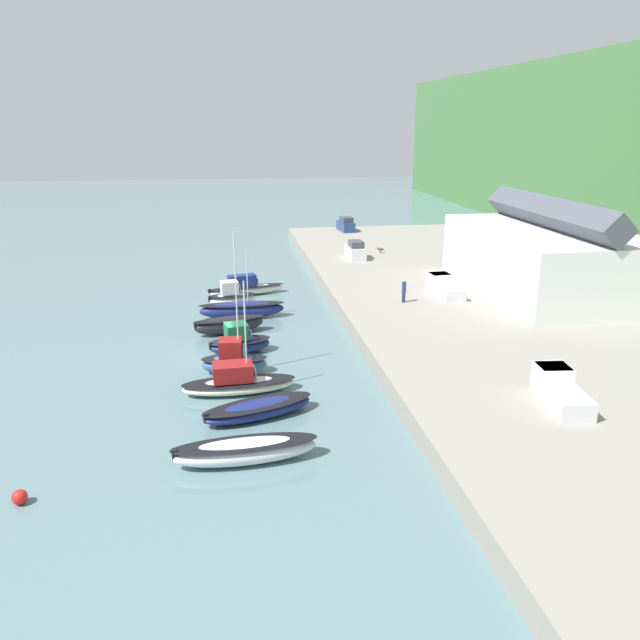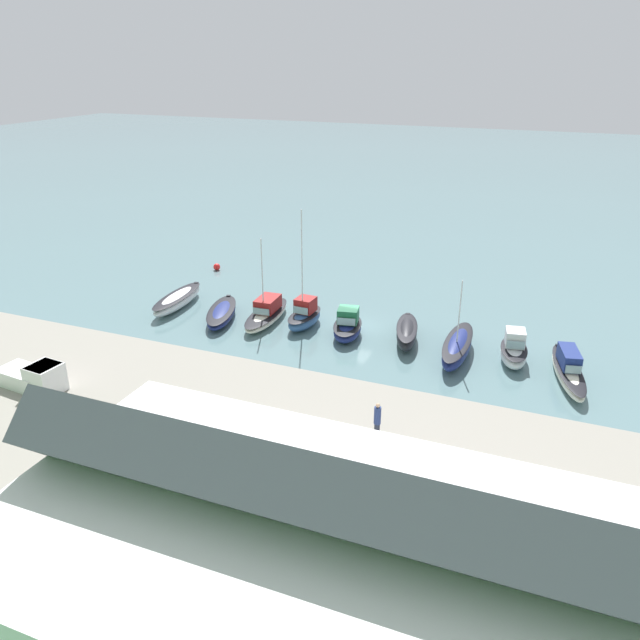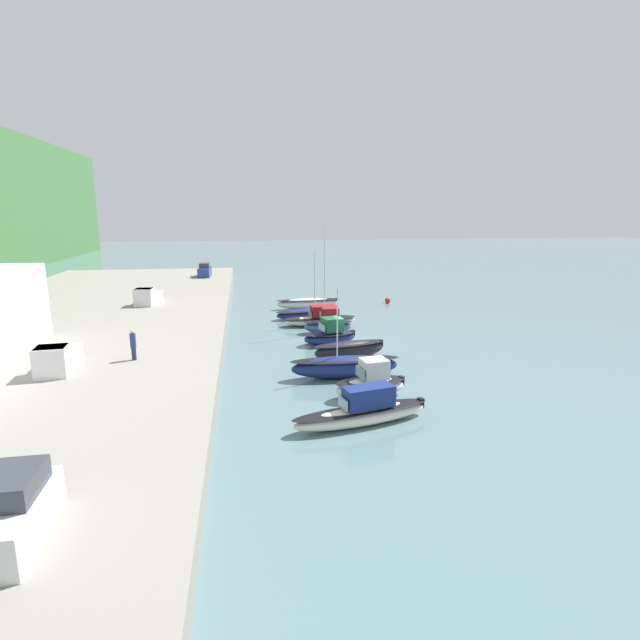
{
  "view_description": "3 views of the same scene",
  "coord_description": "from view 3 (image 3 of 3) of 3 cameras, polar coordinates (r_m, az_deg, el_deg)",
  "views": [
    {
      "loc": [
        45.97,
        0.93,
        17.05
      ],
      "look_at": [
        0.0,
        8.07,
        2.32
      ],
      "focal_mm": 35.0,
      "sensor_mm": 36.0,
      "label": 1
    },
    {
      "loc": [
        -15.21,
        45.86,
        21.41
      ],
      "look_at": [
        1.25,
        4.96,
        2.54
      ],
      "focal_mm": 35.0,
      "sensor_mm": 36.0,
      "label": 2
    },
    {
      "loc": [
        -42.04,
        9.19,
        11.6
      ],
      "look_at": [
        0.29,
        2.6,
        2.2
      ],
      "focal_mm": 28.0,
      "sensor_mm": 36.0,
      "label": 3
    }
  ],
  "objects": [
    {
      "name": "mooring_buoy_0",
      "position": [
        64.57,
        7.75,
        2.24
      ],
      "size": [
        0.73,
        0.73,
        0.73
      ],
      "color": "red",
      "rests_on": "ground_plane"
    },
    {
      "name": "moored_boat_6",
      "position": [
        51.48,
        0.08,
        0.2
      ],
      "size": [
        2.66,
        7.63,
        7.59
      ],
      "rotation": [
        0.0,
        0.0,
        0.05
      ],
      "color": "white",
      "rests_on": "ground_plane"
    },
    {
      "name": "pickup_truck_0",
      "position": [
        58.86,
        -19.17,
        2.53
      ],
      "size": [
        4.89,
        2.41,
        1.9
      ],
      "rotation": [
        0.0,
        0.0,
        1.47
      ],
      "color": "silver",
      "rests_on": "quay_promenade"
    },
    {
      "name": "pickup_truck_1",
      "position": [
        36.58,
        -27.9,
        -3.94
      ],
      "size": [
        4.89,
        2.4,
        1.9
      ],
      "rotation": [
        0.0,
        0.0,
        1.67
      ],
      "color": "silver",
      "rests_on": "quay_promenade"
    },
    {
      "name": "moored_boat_2",
      "position": [
        35.49,
        2.87,
        -5.31
      ],
      "size": [
        1.98,
        7.84,
        6.43
      ],
      "rotation": [
        0.0,
        0.0,
        0.01
      ],
      "color": "navy",
      "rests_on": "ground_plane"
    },
    {
      "name": "moored_boat_3",
      "position": [
        39.75,
        3.37,
        -3.4
      ],
      "size": [
        2.98,
        6.26,
        1.52
      ],
      "rotation": [
        0.0,
        0.0,
        0.23
      ],
      "color": "black",
      "rests_on": "ground_plane"
    },
    {
      "name": "person_on_quay",
      "position": [
        36.99,
        -20.57,
        -2.65
      ],
      "size": [
        0.4,
        0.4,
        2.14
      ],
      "color": "#232838",
      "rests_on": "quay_promenade"
    },
    {
      "name": "moored_boat_1",
      "position": [
        31.91,
        5.86,
        -7.25
      ],
      "size": [
        2.67,
        4.91,
        2.51
      ],
      "rotation": [
        0.0,
        0.0,
        0.16
      ],
      "color": "silver",
      "rests_on": "ground_plane"
    },
    {
      "name": "moored_boat_5",
      "position": [
        48.09,
        0.94,
        -0.42
      ],
      "size": [
        2.34,
        4.75,
        10.18
      ],
      "rotation": [
        0.0,
        0.0,
        -0.06
      ],
      "color": "#33568E",
      "rests_on": "ground_plane"
    },
    {
      "name": "moored_boat_8",
      "position": [
        60.24,
        -1.36,
        1.94
      ],
      "size": [
        2.47,
        7.82,
        1.3
      ],
      "rotation": [
        0.0,
        0.0,
        0.06
      ],
      "color": "silver",
      "rests_on": "ground_plane"
    },
    {
      "name": "moored_boat_7",
      "position": [
        55.1,
        -1.67,
        0.8
      ],
      "size": [
        4.33,
        7.35,
        1.02
      ],
      "rotation": [
        0.0,
        0.0,
        0.33
      ],
      "color": "navy",
      "rests_on": "ground_plane"
    },
    {
      "name": "parked_car_1",
      "position": [
        81.24,
        -13.04,
        5.5
      ],
      "size": [
        4.28,
        2.0,
        2.16
      ],
      "rotation": [
        0.0,
        0.0,
        1.52
      ],
      "color": "navy",
      "rests_on": "quay_promenade"
    },
    {
      "name": "parked_car_2",
      "position": [
        19.32,
        -31.66,
        -18.28
      ],
      "size": [
        4.25,
        1.91,
        2.16
      ],
      "rotation": [
        0.0,
        0.0,
        1.6
      ],
      "color": "silver",
      "rests_on": "quay_promenade"
    },
    {
      "name": "ground_plane",
      "position": [
        44.57,
        3.37,
        -2.73
      ],
      "size": [
        320.0,
        320.0,
        0.0
      ],
      "primitive_type": "plane",
      "color": "slate"
    },
    {
      "name": "moored_boat_4",
      "position": [
        44.14,
        1.17,
        -1.7
      ],
      "size": [
        3.15,
        5.15,
        2.39
      ],
      "rotation": [
        0.0,
        0.0,
        0.2
      ],
      "color": "navy",
      "rests_on": "ground_plane"
    },
    {
      "name": "quay_promenade",
      "position": [
        46.28,
        -28.8,
        -2.8
      ],
      "size": [
        101.2,
        28.47,
        1.41
      ],
      "color": "gray",
      "rests_on": "ground_plane"
    },
    {
      "name": "moored_boat_0",
      "position": [
        28.09,
        4.97,
        -10.35
      ],
      "size": [
        3.47,
        8.34,
        2.17
      ],
      "rotation": [
        0.0,
        0.0,
        0.23
      ],
      "color": "white",
      "rests_on": "ground_plane"
    }
  ]
}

